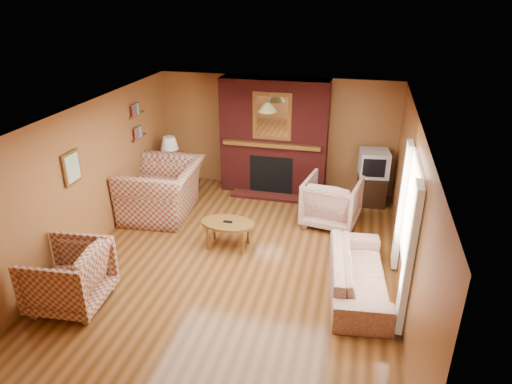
% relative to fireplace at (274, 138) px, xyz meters
% --- Properties ---
extents(floor, '(6.50, 6.50, 0.00)m').
position_rel_fireplace_xyz_m(floor, '(0.00, -2.98, -1.18)').
color(floor, '#4D2A10').
rests_on(floor, ground).
extents(ceiling, '(6.50, 6.50, 0.00)m').
position_rel_fireplace_xyz_m(ceiling, '(0.00, -2.98, 1.22)').
color(ceiling, white).
rests_on(ceiling, wall_back).
extents(wall_back, '(6.50, 0.00, 6.50)m').
position_rel_fireplace_xyz_m(wall_back, '(0.00, 0.27, 0.02)').
color(wall_back, '#95592E').
rests_on(wall_back, floor).
extents(wall_front, '(6.50, 0.00, 6.50)m').
position_rel_fireplace_xyz_m(wall_front, '(0.00, -6.23, 0.02)').
color(wall_front, '#95592E').
rests_on(wall_front, floor).
extents(wall_left, '(0.00, 6.50, 6.50)m').
position_rel_fireplace_xyz_m(wall_left, '(-2.50, -2.98, 0.02)').
color(wall_left, '#95592E').
rests_on(wall_left, floor).
extents(wall_right, '(0.00, 6.50, 6.50)m').
position_rel_fireplace_xyz_m(wall_right, '(2.50, -2.98, 0.02)').
color(wall_right, '#95592E').
rests_on(wall_right, floor).
extents(fireplace, '(2.20, 0.82, 2.40)m').
position_rel_fireplace_xyz_m(fireplace, '(0.00, 0.00, 0.00)').
color(fireplace, '#4D1310').
rests_on(fireplace, floor).
extents(window_right, '(0.10, 1.85, 2.00)m').
position_rel_fireplace_xyz_m(window_right, '(2.45, -3.18, -0.06)').
color(window_right, beige).
rests_on(window_right, wall_right).
extents(bookshelf, '(0.09, 0.55, 0.71)m').
position_rel_fireplace_xyz_m(bookshelf, '(-2.44, -1.08, 0.48)').
color(bookshelf, brown).
rests_on(bookshelf, wall_left).
extents(botanical_print, '(0.05, 0.40, 0.50)m').
position_rel_fireplace_xyz_m(botanical_print, '(-2.47, -3.28, 0.37)').
color(botanical_print, brown).
rests_on(botanical_print, wall_left).
extents(pendant_light, '(0.36, 0.36, 0.48)m').
position_rel_fireplace_xyz_m(pendant_light, '(0.00, -0.68, 0.82)').
color(pendant_light, black).
rests_on(pendant_light, ceiling).
extents(plaid_loveseat, '(1.47, 1.65, 1.01)m').
position_rel_fireplace_xyz_m(plaid_loveseat, '(-1.85, -1.57, -0.68)').
color(plaid_loveseat, maroon).
rests_on(plaid_loveseat, floor).
extents(plaid_armchair, '(1.06, 1.03, 0.90)m').
position_rel_fireplace_xyz_m(plaid_armchair, '(-1.95, -4.44, -0.73)').
color(plaid_armchair, maroon).
rests_on(plaid_armchair, floor).
extents(floral_sofa, '(0.97, 2.06, 0.58)m').
position_rel_fireplace_xyz_m(floral_sofa, '(1.90, -3.21, -0.89)').
color(floral_sofa, '#C4B598').
rests_on(floral_sofa, floor).
extents(floral_armchair, '(1.11, 1.14, 0.90)m').
position_rel_fireplace_xyz_m(floral_armchair, '(1.34, -1.23, -0.73)').
color(floral_armchair, '#C4B598').
rests_on(floral_armchair, floor).
extents(coffee_table, '(0.92, 0.57, 0.48)m').
position_rel_fireplace_xyz_m(coffee_table, '(-0.28, -2.47, -0.77)').
color(coffee_table, brown).
rests_on(coffee_table, floor).
extents(side_table, '(0.46, 0.46, 0.60)m').
position_rel_fireplace_xyz_m(side_table, '(-2.10, -0.53, -0.88)').
color(side_table, brown).
rests_on(side_table, floor).
extents(table_lamp, '(0.37, 0.37, 0.61)m').
position_rel_fireplace_xyz_m(table_lamp, '(-2.10, -0.53, -0.24)').
color(table_lamp, silver).
rests_on(table_lamp, side_table).
extents(tv_stand, '(0.60, 0.55, 0.62)m').
position_rel_fireplace_xyz_m(tv_stand, '(2.05, -0.18, -0.87)').
color(tv_stand, black).
rests_on(tv_stand, floor).
extents(crt_tv, '(0.61, 0.61, 0.51)m').
position_rel_fireplace_xyz_m(crt_tv, '(2.05, -0.19, -0.31)').
color(crt_tv, '#B2B5BA').
rests_on(crt_tv, tv_stand).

